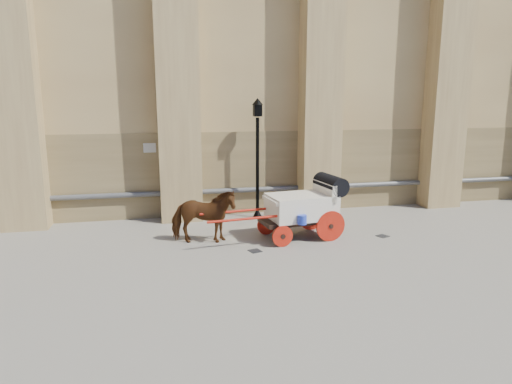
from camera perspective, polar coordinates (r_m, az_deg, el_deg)
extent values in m
plane|color=gray|center=(12.87, -3.85, -7.31)|extent=(90.00, 90.00, 0.00)
cube|color=#998155|center=(16.83, 0.75, 2.54)|extent=(44.00, 0.35, 3.00)
cylinder|color=#59595B|center=(16.68, 0.96, 0.36)|extent=(42.00, 0.18, 0.18)
cube|color=beige|center=(16.11, -13.16, 5.40)|extent=(0.42, 0.04, 0.32)
imported|color=#572D10|center=(13.37, -6.62, -3.06)|extent=(2.00, 1.15, 1.60)
cube|color=black|center=(13.88, 5.26, -3.47)|extent=(2.37, 1.31, 0.12)
cube|color=white|center=(13.82, 5.68, -1.79)|extent=(2.10, 1.52, 0.72)
cube|color=white|center=(14.07, 8.55, 0.09)|extent=(0.32, 1.29, 0.56)
cube|color=white|center=(13.42, 2.33, -1.03)|extent=(0.50, 1.17, 0.10)
cylinder|color=black|center=(14.13, 9.31, 0.96)|extent=(0.74, 1.35, 0.57)
cylinder|color=red|center=(13.70, 9.30, -4.23)|extent=(0.92, 0.18, 0.92)
cylinder|color=red|center=(14.78, 6.93, -2.97)|extent=(0.92, 0.18, 0.92)
cylinder|color=red|center=(13.09, 3.34, -5.55)|extent=(0.62, 0.14, 0.62)
cylinder|color=red|center=(14.22, 1.34, -4.12)|extent=(0.62, 0.14, 0.62)
cylinder|color=red|center=(12.77, -0.76, -3.34)|extent=(2.45, 0.39, 0.07)
cylinder|color=red|center=(13.62, -2.02, -2.38)|extent=(2.45, 0.39, 0.07)
cylinder|color=blue|center=(13.11, 5.78, -3.46)|extent=(0.27, 0.27, 0.27)
cylinder|color=black|center=(15.91, 0.19, 2.95)|extent=(0.12, 0.12, 3.52)
cone|color=black|center=(16.23, 0.18, -2.59)|extent=(0.35, 0.35, 0.35)
cube|color=black|center=(15.73, 0.19, 10.18)|extent=(0.27, 0.27, 0.41)
cone|color=black|center=(15.73, 0.19, 11.25)|extent=(0.39, 0.39, 0.23)
cube|color=black|center=(12.79, -0.12, -7.37)|extent=(0.40, 0.40, 0.01)
cube|color=black|center=(14.63, 15.54, -5.33)|extent=(0.42, 0.42, 0.01)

